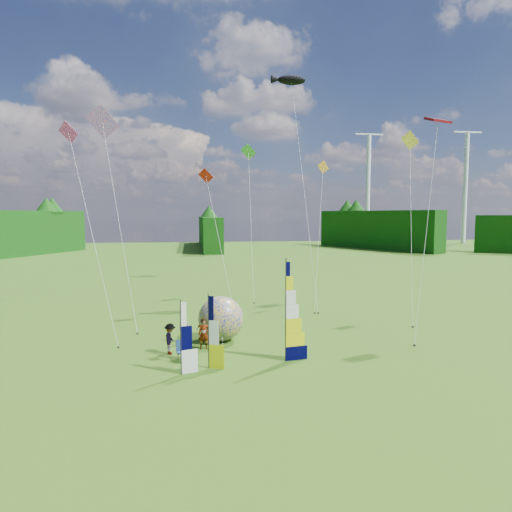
{
  "coord_description": "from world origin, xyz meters",
  "views": [
    {
      "loc": [
        -4.63,
        -20.87,
        7.78
      ],
      "look_at": [
        -1.0,
        4.0,
        5.5
      ],
      "focal_mm": 32.0,
      "sensor_mm": 36.0,
      "label": 1
    }
  ],
  "objects": [
    {
      "name": "small_kite_green",
      "position": [
        1.32,
        23.39,
        7.96
      ],
      "size": [
        4.65,
        13.14,
        15.92
      ],
      "primitive_type": null,
      "rotation": [
        0.0,
        0.0,
        -0.08
      ],
      "color": "green",
      "rests_on": "ground"
    },
    {
      "name": "kite_whale",
      "position": [
        5.67,
        20.05,
        11.64
      ],
      "size": [
        4.98,
        16.66,
        23.28
      ],
      "primitive_type": null,
      "rotation": [
        0.0,
        0.0,
        0.06
      ],
      "color": "black",
      "rests_on": "ground"
    },
    {
      "name": "treeline_ring",
      "position": [
        0.0,
        0.0,
        4.0
      ],
      "size": [
        210.0,
        210.0,
        8.0
      ],
      "primitive_type": null,
      "color": "#14420B",
      "rests_on": "ground"
    },
    {
      "name": "kite_rainbow_delta",
      "position": [
        -9.55,
        12.32,
        8.4
      ],
      "size": [
        9.68,
        12.1,
        16.79
      ],
      "primitive_type": null,
      "rotation": [
        0.0,
        0.0,
        0.28
      ],
      "color": "#EB451E",
      "rests_on": "ground"
    },
    {
      "name": "camp_chair",
      "position": [
        -5.1,
        3.24,
        0.54
      ],
      "size": [
        0.74,
        0.74,
        1.09
      ],
      "primitive_type": null,
      "rotation": [
        0.0,
        0.0,
        0.19
      ],
      "color": "navy",
      "rests_on": "ground"
    },
    {
      "name": "small_kite_yellow",
      "position": [
        12.24,
        12.11,
        7.68
      ],
      "size": [
        6.59,
        10.81,
        15.36
      ],
      "primitive_type": null,
      "rotation": [
        0.0,
        0.0,
        -0.06
      ],
      "color": "yellow",
      "rests_on": "ground"
    },
    {
      "name": "feather_banner_main",
      "position": [
        0.34,
        2.32,
        2.66
      ],
      "size": [
        1.43,
        0.33,
        5.32
      ],
      "primitive_type": null,
      "rotation": [
        0.0,
        0.0,
        0.16
      ],
      "color": "#01002D",
      "rests_on": "ground"
    },
    {
      "name": "side_banner_left",
      "position": [
        -3.75,
        1.79,
        1.87
      ],
      "size": [
        1.0,
        0.48,
        3.73
      ],
      "primitive_type": null,
      "rotation": [
        0.0,
        0.0,
        -0.38
      ],
      "color": "#D9DC06",
      "rests_on": "ground"
    },
    {
      "name": "side_banner_far",
      "position": [
        -5.11,
        1.07,
        1.79
      ],
      "size": [
        1.03,
        0.41,
        3.58
      ],
      "primitive_type": null,
      "rotation": [
        0.0,
        0.0,
        0.3
      ],
      "color": "white",
      "rests_on": "ground"
    },
    {
      "name": "spectator_b",
      "position": [
        -5.01,
        6.56,
        0.86
      ],
      "size": [
        0.93,
        0.69,
        1.71
      ],
      "primitive_type": "imported",
      "rotation": [
        0.0,
        0.0,
        -0.38
      ],
      "color": "#66594C",
      "rests_on": "ground"
    },
    {
      "name": "kite_parafoil",
      "position": [
        10.63,
        6.8,
        8.16
      ],
      "size": [
        9.8,
        10.94,
        16.33
      ],
      "primitive_type": null,
      "rotation": [
        0.0,
        0.0,
        0.19
      ],
      "color": "#BC0614",
      "rests_on": "ground"
    },
    {
      "name": "spectator_d",
      "position": [
        -3.82,
        6.56,
        0.8
      ],
      "size": [
        1.0,
        0.58,
        1.6
      ],
      "primitive_type": "imported",
      "rotation": [
        0.0,
        0.0,
        2.92
      ],
      "color": "#66594C",
      "rests_on": "ground"
    },
    {
      "name": "bol_inflatable",
      "position": [
        -2.79,
        6.79,
        1.39
      ],
      "size": [
        3.47,
        3.47,
        2.78
      ],
      "primitive_type": "sphere",
      "rotation": [
        0.0,
        0.0,
        -0.29
      ],
      "color": "#0018A0",
      "rests_on": "ground"
    },
    {
      "name": "spectator_c",
      "position": [
        -5.79,
        4.5,
        0.87
      ],
      "size": [
        0.55,
        1.16,
        1.73
      ],
      "primitive_type": "imported",
      "rotation": [
        0.0,
        0.0,
        1.45
      ],
      "color": "#66594C",
      "rests_on": "ground"
    },
    {
      "name": "spectator_a",
      "position": [
        -3.89,
        5.2,
        0.89
      ],
      "size": [
        0.65,
        0.43,
        1.78
      ],
      "primitive_type": "imported",
      "rotation": [
        0.0,
        0.0,
        0.01
      ],
      "color": "#66594C",
      "rests_on": "ground"
    },
    {
      "name": "ground",
      "position": [
        0.0,
        0.0,
        0.0
      ],
      "size": [
        220.0,
        220.0,
        0.0
      ],
      "primitive_type": "plane",
      "color": "#4B6E17",
      "rests_on": "ground"
    },
    {
      "name": "turbine_left",
      "position": [
        70.0,
        95.0,
        15.0
      ],
      "size": [
        8.0,
        1.2,
        30.0
      ],
      "primitive_type": null,
      "color": "silver",
      "rests_on": "ground"
    },
    {
      "name": "small_kite_orange",
      "position": [
        6.45,
        17.24,
        6.63
      ],
      "size": [
        7.54,
        10.43,
        13.26
      ],
      "primitive_type": null,
      "rotation": [
        0.0,
        0.0,
        0.32
      ],
      "color": "orange",
      "rests_on": "ground"
    },
    {
      "name": "small_kite_pink",
      "position": [
        -10.73,
        9.01,
        7.28
      ],
      "size": [
        8.86,
        10.02,
        14.56
      ],
      "primitive_type": null,
      "rotation": [
        0.0,
        0.0,
        -0.38
      ],
      "color": "#EE42A6",
      "rests_on": "ground"
    },
    {
      "name": "turbine_right",
      "position": [
        45.0,
        102.0,
        15.0
      ],
      "size": [
        8.0,
        1.2,
        30.0
      ],
      "primitive_type": null,
      "color": "silver",
      "rests_on": "ground"
    },
    {
      "name": "small_kite_red",
      "position": [
        -2.25,
        15.81,
        6.11
      ],
      "size": [
        6.11,
        9.44,
        12.23
      ],
      "primitive_type": null,
      "rotation": [
        0.0,
        0.0,
        -0.25
      ],
      "color": "red",
      "rests_on": "ground"
    }
  ]
}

